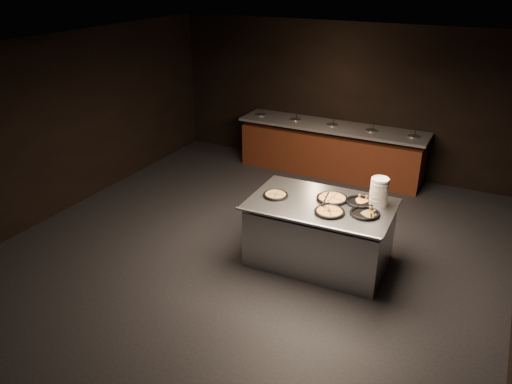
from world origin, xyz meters
The scene contains 11 objects.
room centered at (0.00, 0.00, 1.45)m, with size 7.02×8.02×2.92m.
salad_bar centered at (0.00, 3.56, 0.44)m, with size 3.70×0.83×1.18m.
serving_counter centered at (0.98, 0.37, 0.44)m, with size 1.97×1.30×0.93m.
plate_stack centered at (1.67, 0.66, 1.12)m, with size 0.24×0.24×0.38m, color white.
pan_veggie_whole centered at (0.33, 0.28, 0.95)m, with size 0.35×0.35×0.04m.
pan_cheese_whole centered at (1.07, 0.54, 0.95)m, with size 0.44×0.44×0.04m.
pan_cheese_slices_a centered at (1.44, 0.61, 0.95)m, with size 0.40×0.40×0.04m.
pan_cheese_slices_b centered at (1.17, 0.14, 0.95)m, with size 0.40×0.40×0.04m.
pan_veggie_slices centered at (1.59, 0.31, 0.95)m, with size 0.39×0.39×0.04m.
server_left centered at (1.05, 0.35, 1.01)m, with size 0.10×0.33×0.16m.
server_right centered at (1.14, 0.16, 1.00)m, with size 0.26×0.23×0.15m.
Camera 1 is at (2.96, -5.43, 3.90)m, focal length 35.00 mm.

